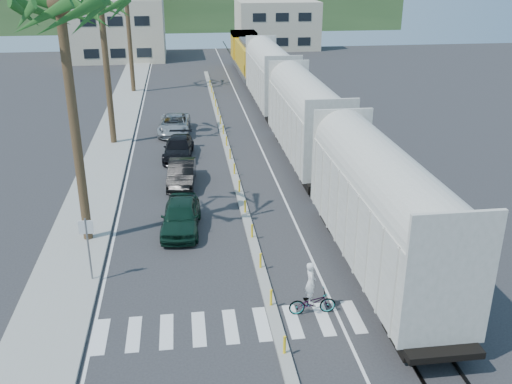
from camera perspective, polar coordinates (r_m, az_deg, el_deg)
The scene contains 14 objects.
ground at distance 23.96m, azimuth 1.12°, elevation -10.22°, with size 140.00×140.00×0.00m, color #28282B.
sidewalk at distance 47.06m, azimuth -13.91°, elevation 5.86°, with size 3.00×90.00×0.15m, color gray.
rails at distance 50.31m, azimuth 1.99°, elevation 7.50°, with size 1.56×100.00×0.06m.
median at distance 42.04m, azimuth -2.96°, elevation 4.56°, with size 0.45×60.00×0.85m.
crosswalk at distance 22.32m, azimuth 1.91°, elevation -12.94°, with size 14.00×2.20×0.01m, color silver.
lane_markings at distance 46.78m, azimuth -6.12°, elevation 6.20°, with size 9.42×90.00×0.01m.
freight_train at distance 43.67m, azimuth 3.40°, elevation 9.06°, with size 3.00×60.94×5.85m.
street_sign at distance 24.88m, azimuth -16.49°, elevation -4.70°, with size 0.60×0.08×3.00m.
buildings at distance 92.07m, azimuth -10.00°, elevation 16.68°, with size 38.00×27.00×10.00m.
car_lead at distance 29.18m, azimuth -7.52°, elevation -2.37°, with size 2.25×4.81×1.59m, color black.
car_second at distance 35.07m, azimuth -7.45°, elevation 1.85°, with size 1.88×4.56×1.47m, color black.
car_third at distance 40.05m, azimuth -7.75°, elevation 4.38°, with size 2.38×4.94×1.39m, color black.
car_rear at distance 45.88m, azimuth -8.18°, elevation 6.71°, with size 2.71×5.33×1.44m, color #A4A6A9.
cyclist at distance 22.56m, azimuth 5.61°, elevation -10.42°, with size 0.75×1.86×2.24m.
Camera 1 is at (-3.11, -19.96, 12.88)m, focal length 40.00 mm.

